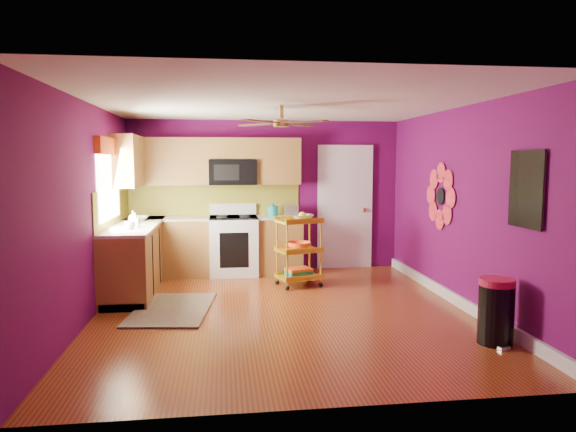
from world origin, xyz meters
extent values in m
plane|color=maroon|center=(0.00, 0.00, 0.00)|extent=(5.00, 5.00, 0.00)
cube|color=#5C0A4D|center=(0.00, 2.50, 1.25)|extent=(4.50, 0.04, 2.50)
cube|color=#5C0A4D|center=(0.00, -2.50, 1.25)|extent=(4.50, 0.04, 2.50)
cube|color=#5C0A4D|center=(-2.25, 0.00, 1.25)|extent=(0.04, 5.00, 2.50)
cube|color=#5C0A4D|center=(2.25, 0.00, 1.25)|extent=(0.04, 5.00, 2.50)
cube|color=silver|center=(0.00, 0.00, 2.50)|extent=(4.50, 5.00, 0.04)
cube|color=white|center=(2.22, 0.00, 0.07)|extent=(0.05, 4.90, 0.14)
cube|color=brown|center=(-1.95, 1.35, 0.45)|extent=(0.60, 2.30, 0.90)
cube|color=brown|center=(-0.85, 2.20, 0.45)|extent=(2.80, 0.60, 0.90)
cube|color=beige|center=(-1.95, 1.35, 0.92)|extent=(0.63, 2.30, 0.04)
cube|color=beige|center=(-0.85, 2.20, 0.92)|extent=(2.80, 0.63, 0.04)
cube|color=black|center=(-1.95, 1.35, 0.05)|extent=(0.54, 2.30, 0.10)
cube|color=black|center=(-0.85, 2.20, 0.05)|extent=(2.80, 0.54, 0.10)
cube|color=white|center=(-0.55, 2.17, 0.46)|extent=(0.76, 0.66, 0.92)
cube|color=black|center=(-0.55, 2.17, 0.93)|extent=(0.76, 0.62, 0.03)
cube|color=white|center=(-0.55, 2.45, 1.04)|extent=(0.76, 0.06, 0.18)
cube|color=black|center=(-0.55, 1.84, 0.45)|extent=(0.45, 0.02, 0.55)
cube|color=brown|center=(-1.59, 2.33, 1.83)|extent=(1.32, 0.33, 0.75)
cube|color=brown|center=(0.19, 2.33, 1.83)|extent=(0.72, 0.33, 0.75)
cube|color=brown|center=(-0.55, 2.33, 2.03)|extent=(0.76, 0.33, 0.34)
cube|color=brown|center=(-2.08, 1.85, 1.83)|extent=(0.33, 1.30, 0.75)
cube|color=black|center=(-0.55, 2.30, 1.65)|extent=(0.76, 0.38, 0.40)
cube|color=olive|center=(-0.85, 2.49, 1.20)|extent=(2.80, 0.01, 0.51)
cube|color=olive|center=(-2.24, 1.35, 1.20)|extent=(0.01, 2.30, 0.51)
cube|color=white|center=(-2.23, 1.05, 1.55)|extent=(0.03, 1.20, 1.00)
cube|color=#F05215|center=(-2.20, 1.05, 2.02)|extent=(0.08, 1.35, 0.22)
cube|color=white|center=(1.35, 2.48, 1.02)|extent=(0.85, 0.04, 2.05)
cube|color=white|center=(1.35, 2.46, 1.02)|extent=(0.95, 0.02, 2.15)
sphere|color=#BF8C3F|center=(1.67, 2.42, 1.00)|extent=(0.07, 0.07, 0.07)
cylinder|color=black|center=(2.23, 0.60, 1.35)|extent=(0.01, 0.24, 0.24)
cube|color=#167294|center=(2.23, -1.40, 1.55)|extent=(0.03, 0.52, 0.72)
cube|color=black|center=(2.21, -1.40, 1.55)|extent=(0.01, 0.56, 0.76)
cylinder|color=#BF8C3F|center=(0.00, 0.20, 2.42)|extent=(0.06, 0.06, 0.16)
cylinder|color=#BF8C3F|center=(0.00, 0.20, 2.28)|extent=(0.20, 0.20, 0.08)
cube|color=#4C2D19|center=(0.27, 0.47, 2.28)|extent=(0.47, 0.47, 0.01)
cube|color=#4C2D19|center=(-0.27, 0.47, 2.28)|extent=(0.47, 0.47, 0.01)
cube|color=#4C2D19|center=(-0.27, -0.07, 2.28)|extent=(0.47, 0.47, 0.01)
cube|color=#4C2D19|center=(0.27, -0.07, 2.28)|extent=(0.47, 0.47, 0.01)
cube|color=black|center=(-1.35, 0.23, 0.01)|extent=(1.06, 1.55, 0.02)
cylinder|color=gold|center=(0.18, 1.02, 0.51)|extent=(0.03, 0.03, 0.93)
cylinder|color=gold|center=(0.69, 1.17, 0.51)|extent=(0.03, 0.03, 0.93)
cylinder|color=gold|center=(0.07, 1.37, 0.51)|extent=(0.03, 0.03, 0.93)
cylinder|color=gold|center=(0.58, 1.53, 0.51)|extent=(0.03, 0.03, 0.93)
sphere|color=black|center=(0.18, 1.02, 0.03)|extent=(0.07, 0.07, 0.07)
sphere|color=black|center=(0.69, 1.17, 0.03)|extent=(0.07, 0.07, 0.07)
sphere|color=black|center=(0.07, 1.37, 0.03)|extent=(0.07, 0.07, 0.07)
sphere|color=black|center=(0.58, 1.53, 0.03)|extent=(0.07, 0.07, 0.07)
cube|color=gold|center=(0.38, 1.27, 0.95)|extent=(0.71, 0.60, 0.03)
cube|color=gold|center=(0.38, 1.27, 0.53)|extent=(0.71, 0.60, 0.03)
cube|color=gold|center=(0.38, 1.27, 0.13)|extent=(0.71, 0.60, 0.03)
imported|color=beige|center=(0.43, 1.29, 1.01)|extent=(0.41, 0.41, 0.08)
sphere|color=yellow|center=(0.43, 1.29, 1.04)|extent=(0.11, 0.11, 0.11)
imported|color=#F05215|center=(0.38, 1.27, 0.60)|extent=(0.43, 0.43, 0.11)
cube|color=navy|center=(0.38, 1.27, 0.17)|extent=(0.41, 0.35, 0.04)
cube|color=#267233|center=(0.38, 1.27, 0.21)|extent=(0.41, 0.35, 0.04)
cube|color=#F05215|center=(0.38, 1.27, 0.25)|extent=(0.41, 0.35, 0.03)
cylinder|color=black|center=(1.98, -1.37, 0.30)|extent=(0.42, 0.42, 0.59)
cylinder|color=#B5193A|center=(1.98, -1.37, 0.63)|extent=(0.35, 0.35, 0.07)
cube|color=beige|center=(1.98, -1.55, 0.01)|extent=(0.13, 0.09, 0.03)
cylinder|color=#128688|center=(0.09, 2.27, 1.02)|extent=(0.18, 0.18, 0.16)
sphere|color=#128688|center=(0.09, 2.27, 1.12)|extent=(0.06, 0.06, 0.06)
cube|color=beige|center=(0.40, 2.24, 1.03)|extent=(0.22, 0.15, 0.18)
imported|color=#EA3F72|center=(-1.88, 0.98, 1.04)|extent=(0.09, 0.09, 0.19)
imported|color=white|center=(-2.00, 1.48, 1.03)|extent=(0.14, 0.14, 0.18)
imported|color=white|center=(-1.96, 1.79, 0.97)|extent=(0.28, 0.28, 0.07)
imported|color=white|center=(-1.92, 0.78, 0.99)|extent=(0.13, 0.13, 0.10)
camera|label=1|loc=(-0.71, -6.06, 1.81)|focal=32.00mm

